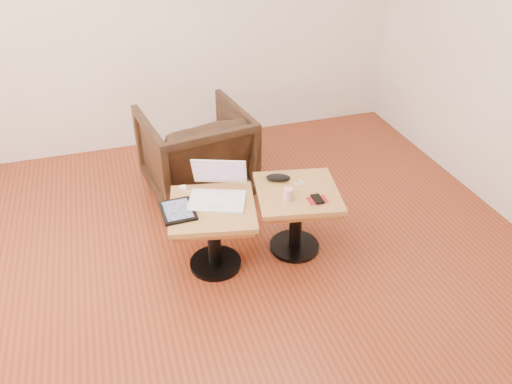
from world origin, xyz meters
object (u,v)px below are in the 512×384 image
object	(u,v)px
side_table_right	(297,206)
side_table_left	(213,222)
armchair	(196,153)
laptop	(218,191)
striped_cup	(288,194)

from	to	relation	value
side_table_right	side_table_left	bearing A→B (deg)	-168.53
side_table_left	armchair	distance (m)	0.94
side_table_left	side_table_right	world-z (taller)	same
side_table_right	laptop	world-z (taller)	laptop
armchair	striped_cup	bearing A→B (deg)	102.54
side_table_left	striped_cup	bearing A→B (deg)	3.11
side_table_left	laptop	size ratio (longest dim) A/B	1.40
side_table_left	laptop	world-z (taller)	laptop
striped_cup	side_table_right	bearing A→B (deg)	38.36
side_table_right	laptop	size ratio (longest dim) A/B	1.39
side_table_left	armchair	xyz separation A→B (m)	(0.08, 0.94, -0.00)
laptop	armchair	bearing A→B (deg)	109.04
side_table_left	side_table_right	xyz separation A→B (m)	(0.58, 0.01, 0.00)
side_table_left	side_table_right	size ratio (longest dim) A/B	1.01
striped_cup	side_table_left	bearing A→B (deg)	171.70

